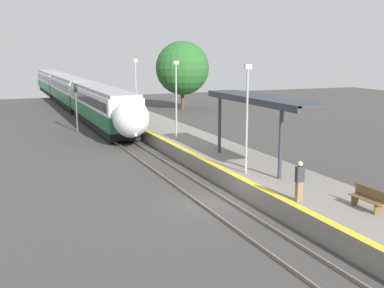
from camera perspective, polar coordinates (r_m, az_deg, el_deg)
name	(u,v)px	position (r m, az deg, el deg)	size (l,w,h in m)	color
ground_plane	(214,204)	(23.57, 2.61, -7.08)	(120.00, 120.00, 0.00)	#423F3D
rail_left	(200,204)	(23.26, 0.99, -7.12)	(0.08, 90.00, 0.15)	slate
rail_right	(227,200)	(23.85, 4.19, -6.69)	(0.08, 90.00, 0.15)	slate
train	(71,90)	(65.68, -14.16, 6.18)	(2.92, 62.42, 3.95)	black
platform_right	(282,186)	(25.25, 10.60, -4.92)	(4.41, 64.00, 0.94)	gray
platform_bench	(368,198)	(20.94, 20.15, -6.02)	(0.44, 1.76, 0.89)	brown
person_waiting	(300,180)	(21.10, 12.62, -4.23)	(0.36, 0.23, 1.76)	#7F6647
railway_signal	(76,103)	(45.27, -13.57, 4.74)	(0.28, 0.28, 4.35)	#59595E
lamppost_near	(247,112)	(25.11, 6.53, 3.75)	(0.36, 0.20, 5.69)	#9E9EA3
lamppost_mid	(176,96)	(34.52, -1.89, 5.74)	(0.36, 0.20, 5.69)	#9E9EA3
lamppost_far	(136,86)	(44.39, -6.67, 6.82)	(0.36, 0.20, 5.69)	#9E9EA3
station_canopy	(256,101)	(27.45, 7.61, 5.02)	(2.02, 10.02, 3.85)	#333842
background_tree_right	(182,68)	(61.48, -1.14, 8.99)	(6.77, 6.77, 8.63)	brown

